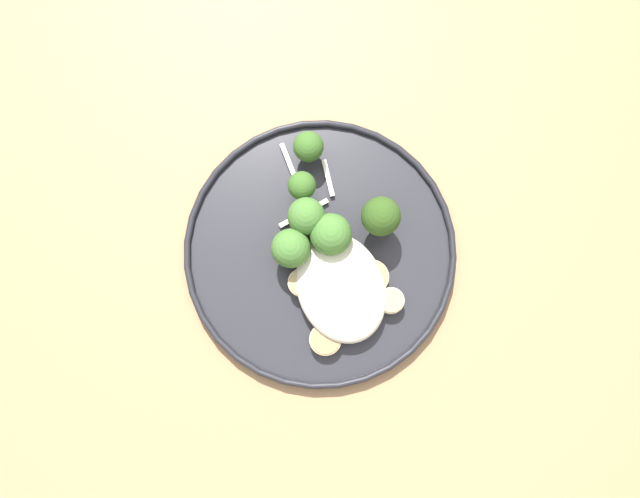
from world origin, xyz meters
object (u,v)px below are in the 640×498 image
(seared_scallop_rear_pale, at_px, (302,283))
(broccoli_floret_right_tilted, at_px, (381,218))
(seared_scallop_tiny_bay, at_px, (342,285))
(broccoli_floret_left_leaning, at_px, (332,238))
(seared_scallop_right_edge, at_px, (358,314))
(seared_scallop_front_small, at_px, (372,277))
(dinner_plate, at_px, (320,251))
(broccoli_floret_tall_stalk, at_px, (290,246))
(seared_scallop_half_hidden, at_px, (331,316))
(broccoli_floret_rear_charred, at_px, (306,148))
(seared_scallop_center_golden, at_px, (391,301))
(broccoli_floret_near_rim, at_px, (302,186))
(seared_scallop_tilted_round, at_px, (325,340))
(broccoli_floret_beside_noodles, at_px, (306,217))

(seared_scallop_rear_pale, height_order, broccoli_floret_right_tilted, broccoli_floret_right_tilted)
(seared_scallop_tiny_bay, height_order, broccoli_floret_left_leaning, broccoli_floret_left_leaning)
(seared_scallop_tiny_bay, height_order, seared_scallop_right_edge, seared_scallop_tiny_bay)
(seared_scallop_front_small, bearing_deg, seared_scallop_tiny_bay, -95.36)
(dinner_plate, distance_m, seared_scallop_front_small, 0.06)
(seared_scallop_front_small, xyz_separation_m, broccoli_floret_tall_stalk, (-0.05, -0.07, 0.02))
(seared_scallop_right_edge, bearing_deg, broccoli_floret_tall_stalk, -152.63)
(seared_scallop_tiny_bay, height_order, seared_scallop_half_hidden, seared_scallop_tiny_bay)
(seared_scallop_rear_pale, bearing_deg, broccoli_floret_rear_charred, 159.29)
(seared_scallop_center_golden, xyz_separation_m, broccoli_floret_rear_charred, (-0.18, -0.03, 0.02))
(seared_scallop_rear_pale, xyz_separation_m, broccoli_floret_near_rim, (-0.09, 0.03, 0.02))
(dinner_plate, height_order, seared_scallop_rear_pale, seared_scallop_rear_pale)
(seared_scallop_tilted_round, height_order, seared_scallop_rear_pale, seared_scallop_rear_pale)
(seared_scallop_center_golden, bearing_deg, seared_scallop_half_hidden, -95.12)
(seared_scallop_half_hidden, xyz_separation_m, broccoli_floret_tall_stalk, (-0.08, -0.02, 0.02))
(seared_scallop_half_hidden, xyz_separation_m, seared_scallop_right_edge, (0.01, 0.03, 0.00))
(seared_scallop_right_edge, bearing_deg, seared_scallop_half_hidden, -104.75)
(seared_scallop_center_golden, relative_size, broccoli_floret_tall_stalk, 0.49)
(broccoli_floret_beside_noodles, bearing_deg, seared_scallop_tilted_round, -10.03)
(seared_scallop_front_small, bearing_deg, broccoli_floret_beside_noodles, -150.14)
(broccoli_floret_rear_charred, distance_m, broccoli_floret_left_leaning, 0.10)
(seared_scallop_tiny_bay, xyz_separation_m, broccoli_floret_near_rim, (-0.11, -0.01, 0.02))
(broccoli_floret_right_tilted, xyz_separation_m, broccoli_floret_rear_charred, (-0.10, -0.05, -0.01))
(seared_scallop_tiny_bay, height_order, broccoli_floret_right_tilted, broccoli_floret_right_tilted)
(broccoli_floret_right_tilted, bearing_deg, seared_scallop_half_hidden, -46.84)
(seared_scallop_tilted_round, xyz_separation_m, broccoli_floret_tall_stalk, (-0.10, -0.00, 0.02))
(broccoli_floret_near_rim, bearing_deg, broccoli_floret_beside_noodles, -11.04)
(seared_scallop_tiny_bay, distance_m, broccoli_floret_beside_noodles, 0.08)
(dinner_plate, bearing_deg, broccoli_floret_left_leaning, 99.45)
(seared_scallop_center_golden, xyz_separation_m, seared_scallop_right_edge, (0.00, -0.04, 0.00))
(broccoli_floret_near_rim, relative_size, broccoli_floret_left_leaning, 0.82)
(broccoli_floret_near_rim, height_order, broccoli_floret_tall_stalk, broccoli_floret_tall_stalk)
(seared_scallop_center_golden, distance_m, seared_scallop_half_hidden, 0.06)
(seared_scallop_center_golden, bearing_deg, broccoli_floret_beside_noodles, -152.71)
(seared_scallop_tiny_bay, relative_size, broccoli_floret_rear_charred, 0.72)
(broccoli_floret_rear_charred, bearing_deg, seared_scallop_rear_pale, -20.71)
(seared_scallop_right_edge, relative_size, broccoli_floret_near_rim, 0.54)
(seared_scallop_right_edge, relative_size, broccoli_floret_tall_stalk, 0.46)
(seared_scallop_center_golden, distance_m, seared_scallop_front_small, 0.03)
(dinner_plate, bearing_deg, broccoli_floret_beside_noodles, -172.99)
(seared_scallop_rear_pale, bearing_deg, seared_scallop_front_small, 75.62)
(seared_scallop_tiny_bay, xyz_separation_m, seared_scallop_right_edge, (0.03, 0.01, -0.00))
(dinner_plate, relative_size, seared_scallop_front_small, 8.23)
(seared_scallop_rear_pale, height_order, seared_scallop_half_hidden, seared_scallop_rear_pale)
(seared_scallop_rear_pale, bearing_deg, broccoli_floret_left_leaning, 124.91)
(seared_scallop_half_hidden, bearing_deg, dinner_plate, 169.75)
(broccoli_floret_beside_noodles, distance_m, broccoli_floret_tall_stalk, 0.03)
(broccoli_floret_beside_noodles, xyz_separation_m, broccoli_floret_rear_charred, (-0.07, 0.02, -0.01))
(seared_scallop_half_hidden, relative_size, broccoli_floret_right_tilted, 0.39)
(seared_scallop_tiny_bay, distance_m, seared_scallop_front_small, 0.03)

